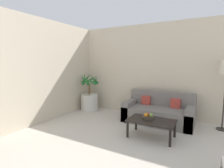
# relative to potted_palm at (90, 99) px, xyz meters

# --- Properties ---
(wall_back) EXTENTS (8.62, 0.06, 2.70)m
(wall_back) POSITION_rel_potted_palm_xyz_m (3.15, 0.52, 0.96)
(wall_back) COLOR beige
(wall_back) RESTS_ON ground_plane
(potted_palm) EXTENTS (0.63, 0.69, 1.25)m
(potted_palm) POSITION_rel_potted_palm_xyz_m (0.00, 0.00, 0.00)
(potted_palm) COLOR beige
(potted_palm) RESTS_ON ground_plane
(sofa_loveseat) EXTENTS (1.75, 0.84, 0.78)m
(sofa_loveseat) POSITION_rel_potted_palm_xyz_m (2.30, -0.09, -0.12)
(sofa_loveseat) COLOR slate
(sofa_loveseat) RESTS_ON ground_plane
(coffee_table) EXTENTS (0.96, 0.58, 0.38)m
(coffee_table) POSITION_rel_potted_palm_xyz_m (2.41, -1.09, -0.06)
(coffee_table) COLOR black
(coffee_table) RESTS_ON ground_plane
(fruit_bowl) EXTENTS (0.26, 0.26, 0.05)m
(fruit_bowl) POSITION_rel_potted_palm_xyz_m (2.31, -1.01, 0.01)
(fruit_bowl) COLOR #42382D
(fruit_bowl) RESTS_ON coffee_table
(apple_red) EXTENTS (0.06, 0.06, 0.06)m
(apple_red) POSITION_rel_potted_palm_xyz_m (2.31, -1.00, 0.07)
(apple_red) COLOR red
(apple_red) RESTS_ON fruit_bowl
(apple_green) EXTENTS (0.07, 0.07, 0.07)m
(apple_green) POSITION_rel_potted_palm_xyz_m (2.38, -1.04, 0.08)
(apple_green) COLOR olive
(apple_green) RESTS_ON fruit_bowl
(orange_fruit) EXTENTS (0.08, 0.08, 0.08)m
(orange_fruit) POSITION_rel_potted_palm_xyz_m (2.29, -1.08, 0.08)
(orange_fruit) COLOR orange
(orange_fruit) RESTS_ON fruit_bowl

